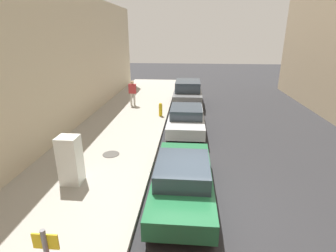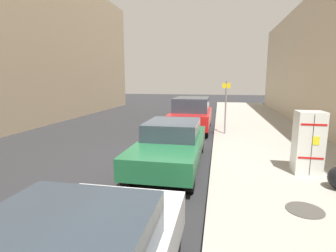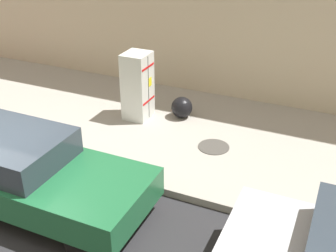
# 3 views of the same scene
# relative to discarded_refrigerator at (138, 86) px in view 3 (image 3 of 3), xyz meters

# --- Properties ---
(ground_plane) EXTENTS (80.00, 80.00, 0.00)m
(ground_plane) POSITION_rel_discarded_refrigerator_xyz_m (4.02, -0.77, -1.00)
(ground_plane) COLOR #28282B
(sidewalk_slab) EXTENTS (4.73, 44.00, 0.16)m
(sidewalk_slab) POSITION_rel_discarded_refrigerator_xyz_m (0.18, -0.77, -0.92)
(sidewalk_slab) COLOR #9E998E
(sidewalk_slab) RESTS_ON ground
(discarded_refrigerator) EXTENTS (0.68, 0.61, 1.68)m
(discarded_refrigerator) POSITION_rel_discarded_refrigerator_xyz_m (0.00, 0.00, 0.00)
(discarded_refrigerator) COLOR silver
(discarded_refrigerator) RESTS_ON sidewalk_slab
(manhole_cover) EXTENTS (0.70, 0.70, 0.02)m
(manhole_cover) POSITION_rel_discarded_refrigerator_xyz_m (0.67, 2.25, -0.83)
(manhole_cover) COLOR #47443F
(manhole_cover) RESTS_ON sidewalk_slab
(trash_bag) EXTENTS (0.54, 0.54, 0.54)m
(trash_bag) POSITION_rel_discarded_refrigerator_xyz_m (-0.43, 1.01, -0.57)
(trash_bag) COLOR black
(trash_bag) RESTS_ON sidewalk_slab
(parked_sedan_green) EXTENTS (1.80, 4.73, 1.38)m
(parked_sedan_green) POSITION_rel_discarded_refrigerator_xyz_m (3.77, -0.38, -0.28)
(parked_sedan_green) COLOR #1E6038
(parked_sedan_green) RESTS_ON ground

